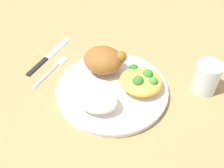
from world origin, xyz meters
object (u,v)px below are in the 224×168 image
(fork, at_px, (52,70))
(mac_cheese_with_broccoli, at_px, (141,81))
(knife, at_px, (46,58))
(water_glass, at_px, (207,77))
(roasted_chicken, at_px, (104,60))
(rice_pile, at_px, (97,99))
(plate, at_px, (112,90))

(fork, bearing_deg, mac_cheese_with_broccoli, 0.86)
(mac_cheese_with_broccoli, distance_m, knife, 0.28)
(water_glass, bearing_deg, knife, -175.99)
(roasted_chicken, relative_size, water_glass, 1.32)
(rice_pile, relative_size, fork, 0.68)
(roasted_chicken, distance_m, water_glass, 0.25)
(mac_cheese_with_broccoli, height_order, knife, mac_cheese_with_broccoli)
(roasted_chicken, relative_size, fork, 0.73)
(plate, relative_size, roasted_chicken, 2.61)
(mac_cheese_with_broccoli, distance_m, fork, 0.24)
(roasted_chicken, relative_size, mac_cheese_with_broccoli, 1.02)
(roasted_chicken, bearing_deg, water_glass, 7.81)
(roasted_chicken, bearing_deg, rice_pile, -76.24)
(mac_cheese_with_broccoli, height_order, fork, mac_cheese_with_broccoli)
(roasted_chicken, height_order, knife, roasted_chicken)
(roasted_chicken, bearing_deg, plate, -52.30)
(plate, distance_m, roasted_chicken, 0.08)
(rice_pile, distance_m, mac_cheese_with_broccoli, 0.12)
(mac_cheese_with_broccoli, relative_size, knife, 0.54)
(rice_pile, height_order, knife, rice_pile)
(mac_cheese_with_broccoli, bearing_deg, water_glass, 23.87)
(plate, height_order, mac_cheese_with_broccoli, mac_cheese_with_broccoli)
(roasted_chicken, height_order, rice_pile, roasted_chicken)
(mac_cheese_with_broccoli, bearing_deg, fork, -179.14)
(mac_cheese_with_broccoli, xyz_separation_m, fork, (-0.24, -0.00, -0.04))
(plate, height_order, water_glass, water_glass)
(roasted_chicken, distance_m, fork, 0.15)
(mac_cheese_with_broccoli, bearing_deg, knife, 173.11)
(plate, bearing_deg, fork, 173.46)
(plate, height_order, roasted_chicken, roasted_chicken)
(water_glass, bearing_deg, plate, -157.13)
(fork, bearing_deg, water_glass, 9.87)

